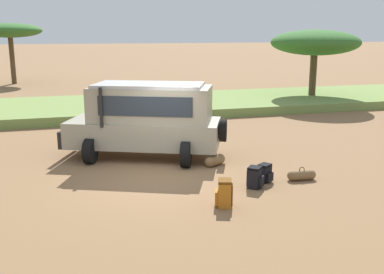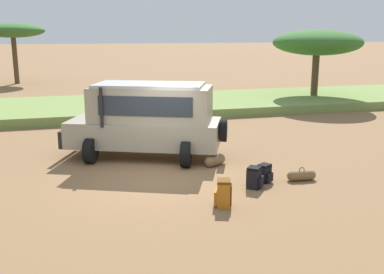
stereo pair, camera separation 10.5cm
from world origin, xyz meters
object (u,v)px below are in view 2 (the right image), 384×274
at_px(backpack_beside_front_wheel, 223,193).
at_px(backpack_cluster_center, 254,178).
at_px(duffel_bag_soft_canvas, 215,160).
at_px(safari_vehicle, 147,118).
at_px(backpack_near_rear_wheel, 265,173).
at_px(acacia_tree_centre_back, 13,31).
at_px(duffel_bag_low_black_case, 301,175).
at_px(acacia_tree_right_mid, 317,43).

height_order(backpack_beside_front_wheel, backpack_cluster_center, backpack_beside_front_wheel).
height_order(backpack_beside_front_wheel, duffel_bag_soft_canvas, backpack_beside_front_wheel).
xyz_separation_m(safari_vehicle, duffel_bag_soft_canvas, (1.82, -1.55, -1.13)).
height_order(safari_vehicle, backpack_near_rear_wheel, safari_vehicle).
bearing_deg(acacia_tree_centre_back, backpack_beside_front_wheel, -76.03).
xyz_separation_m(duffel_bag_low_black_case, duffel_bag_soft_canvas, (-1.87, 2.01, 0.02)).
bearing_deg(safari_vehicle, duffel_bag_low_black_case, -43.97).
distance_m(safari_vehicle, backpack_near_rear_wheel, 4.44).
bearing_deg(backpack_beside_front_wheel, duffel_bag_soft_canvas, 74.85).
height_order(duffel_bag_low_black_case, acacia_tree_centre_back, acacia_tree_centre_back).
relative_size(backpack_near_rear_wheel, acacia_tree_right_mid, 0.09).
distance_m(backpack_near_rear_wheel, acacia_tree_centre_back, 29.60).
xyz_separation_m(duffel_bag_soft_canvas, acacia_tree_centre_back, (-8.17, 26.07, 3.98)).
bearing_deg(backpack_beside_front_wheel, backpack_near_rear_wheel, 39.14).
xyz_separation_m(backpack_cluster_center, duffel_bag_soft_canvas, (-0.36, 2.23, -0.12)).
relative_size(backpack_near_rear_wheel, duffel_bag_soft_canvas, 0.69).
distance_m(duffel_bag_soft_canvas, acacia_tree_centre_back, 27.61).
height_order(duffel_bag_low_black_case, duffel_bag_soft_canvas, duffel_bag_soft_canvas).
relative_size(safari_vehicle, acacia_tree_right_mid, 1.00).
bearing_deg(safari_vehicle, backpack_beside_front_wheel, -78.92).
height_order(safari_vehicle, backpack_cluster_center, safari_vehicle).
bearing_deg(duffel_bag_low_black_case, backpack_beside_front_wheel, -155.79).
height_order(backpack_beside_front_wheel, acacia_tree_centre_back, acacia_tree_centre_back).
relative_size(backpack_beside_front_wheel, acacia_tree_centre_back, 0.13).
bearing_deg(duffel_bag_soft_canvas, backpack_near_rear_wheel, -66.28).
distance_m(backpack_beside_front_wheel, duffel_bag_low_black_case, 3.02).
distance_m(duffel_bag_low_black_case, acacia_tree_right_mid, 15.22).
height_order(backpack_near_rear_wheel, duffel_bag_soft_canvas, backpack_near_rear_wheel).
xyz_separation_m(backpack_beside_front_wheel, acacia_tree_right_mid, (10.53, 13.90, 3.12)).
relative_size(backpack_cluster_center, acacia_tree_right_mid, 0.11).
distance_m(backpack_beside_front_wheel, backpack_near_rear_wheel, 2.19).
bearing_deg(backpack_near_rear_wheel, backpack_beside_front_wheel, -140.86).
height_order(backpack_near_rear_wheel, acacia_tree_right_mid, acacia_tree_right_mid).
bearing_deg(acacia_tree_right_mid, safari_vehicle, -141.57).
xyz_separation_m(backpack_near_rear_wheel, duffel_bag_soft_canvas, (-0.82, 1.86, -0.08)).
bearing_deg(duffel_bag_low_black_case, safari_vehicle, 136.03).
relative_size(duffel_bag_soft_canvas, acacia_tree_centre_back, 0.15).
bearing_deg(duffel_bag_low_black_case, backpack_cluster_center, -171.51).
height_order(backpack_near_rear_wheel, duffel_bag_low_black_case, backpack_near_rear_wheel).
distance_m(backpack_beside_front_wheel, acacia_tree_centre_back, 30.45).
bearing_deg(acacia_tree_centre_back, acacia_tree_right_mid, -40.86).
distance_m(duffel_bag_soft_canvas, acacia_tree_right_mid, 14.75).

